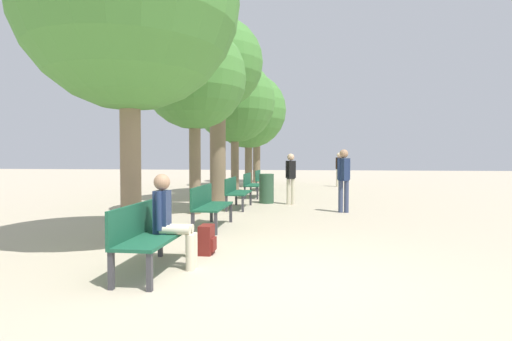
% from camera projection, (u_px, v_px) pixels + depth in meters
% --- Properties ---
extents(ground_plane, '(80.00, 80.00, 0.00)m').
position_uv_depth(ground_plane, '(269.00, 278.00, 4.88)').
color(ground_plane, '#B7A88E').
extents(bench_row_0, '(0.54, 1.59, 0.88)m').
position_uv_depth(bench_row_0, '(148.00, 232.00, 5.18)').
color(bench_row_0, '#195138').
rests_on(bench_row_0, ground_plane).
extents(bench_row_1, '(0.54, 1.59, 0.88)m').
position_uv_depth(bench_row_1, '(209.00, 203.00, 8.35)').
color(bench_row_1, '#195138').
rests_on(bench_row_1, ground_plane).
extents(bench_row_2, '(0.54, 1.59, 0.88)m').
position_uv_depth(bench_row_2, '(236.00, 190.00, 11.53)').
color(bench_row_2, '#195138').
rests_on(bench_row_2, ground_plane).
extents(bench_row_3, '(0.54, 1.59, 0.88)m').
position_uv_depth(bench_row_3, '(251.00, 183.00, 14.70)').
color(bench_row_3, '#195138').
rests_on(bench_row_3, ground_plane).
extents(bench_row_4, '(0.54, 1.59, 0.88)m').
position_uv_depth(bench_row_4, '(261.00, 179.00, 17.88)').
color(bench_row_4, '#195138').
rests_on(bench_row_4, ground_plane).
extents(tree_row_0, '(3.65, 3.65, 5.90)m').
position_uv_depth(tree_row_0, '(129.00, 0.00, 6.53)').
color(tree_row_0, '#7A664C').
rests_on(tree_row_0, ground_plane).
extents(tree_row_1, '(2.70, 2.70, 4.90)m').
position_uv_depth(tree_row_1, '(195.00, 78.00, 10.33)').
color(tree_row_1, '#7A664C').
rests_on(tree_row_1, ground_plane).
extents(tree_row_2, '(2.97, 2.97, 6.03)m').
position_uv_depth(tree_row_2, '(218.00, 66.00, 12.96)').
color(tree_row_2, '#7A664C').
rests_on(tree_row_2, ground_plane).
extents(tree_row_3, '(3.26, 3.26, 5.34)m').
position_uv_depth(tree_row_3, '(235.00, 102.00, 16.07)').
color(tree_row_3, '#7A664C').
rests_on(tree_row_3, ground_plane).
extents(tree_row_4, '(3.74, 3.74, 5.66)m').
position_uv_depth(tree_row_4, '(249.00, 111.00, 19.82)').
color(tree_row_4, '#7A664C').
rests_on(tree_row_4, ground_plane).
extents(tree_row_5, '(3.20, 3.20, 5.99)m').
position_uv_depth(tree_row_5, '(257.00, 107.00, 22.97)').
color(tree_row_5, '#7A664C').
rests_on(tree_row_5, ground_plane).
extents(person_seated, '(0.57, 0.32, 1.26)m').
position_uv_depth(person_seated, '(171.00, 218.00, 5.31)').
color(person_seated, beige).
rests_on(person_seated, ground_plane).
extents(backpack, '(0.23, 0.32, 0.44)m').
position_uv_depth(backpack, '(207.00, 240.00, 6.10)').
color(backpack, maroon).
rests_on(backpack, ground_plane).
extents(pedestrian_near, '(0.34, 0.26, 1.70)m').
position_uv_depth(pedestrian_near, '(339.00, 167.00, 19.84)').
color(pedestrian_near, beige).
rests_on(pedestrian_near, ground_plane).
extents(pedestrian_mid, '(0.32, 0.27, 1.59)m').
position_uv_depth(pedestrian_mid, '(291.00, 175.00, 12.44)').
color(pedestrian_mid, beige).
rests_on(pedestrian_mid, ground_plane).
extents(pedestrian_far, '(0.34, 0.30, 1.69)m').
position_uv_depth(pedestrian_far, '(344.00, 176.00, 10.62)').
color(pedestrian_far, '#384260').
rests_on(pedestrian_far, ground_plane).
extents(trash_bin, '(0.47, 0.47, 0.94)m').
position_uv_depth(trash_bin, '(266.00, 189.00, 12.80)').
color(trash_bin, '#2D5138').
rests_on(trash_bin, ground_plane).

